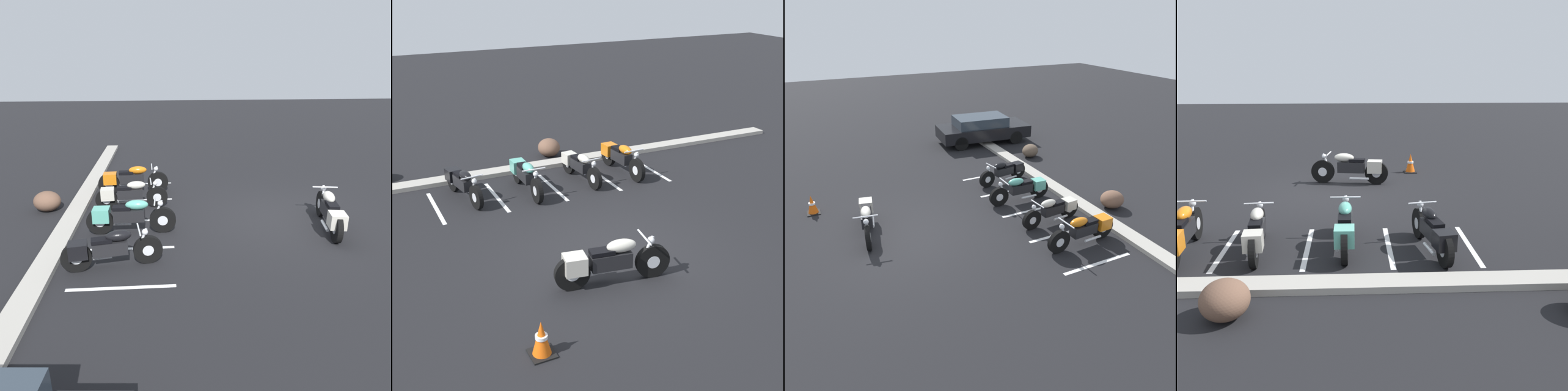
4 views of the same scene
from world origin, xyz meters
TOP-DOWN VIEW (x-y plane):
  - ground at (0.00, 0.00)m, footprint 60.00×60.00m
  - motorcycle_cream_featured at (-0.74, -1.00)m, footprint 2.30×0.76m
  - parked_bike_0 at (-2.20, 4.33)m, footprint 0.70×2.07m
  - parked_bike_1 at (-0.55, 4.08)m, footprint 0.62×2.20m
  - parked_bike_2 at (1.11, 4.20)m, footprint 0.58×2.06m
  - parked_bike_3 at (2.46, 4.26)m, footprint 0.62×2.22m
  - concrete_curb at (0.00, 5.65)m, footprint 18.00×0.50m
  - landscape_rock_0 at (1.11, 6.49)m, footprint 0.80×0.85m
  - stall_line_0 at (-2.99, 3.99)m, footprint 0.10×2.10m
  - stall_line_1 at (-1.40, 3.99)m, footprint 0.10×2.10m
  - stall_line_2 at (0.19, 3.99)m, footprint 0.10×2.10m
  - stall_line_3 at (1.78, 3.99)m, footprint 0.10×2.10m
  - stall_line_4 at (3.37, 3.99)m, footprint 0.10×2.10m

SIDE VIEW (x-z plane):
  - ground at x=0.00m, z-range 0.00..0.00m
  - stall_line_0 at x=-2.99m, z-range 0.00..0.00m
  - stall_line_1 at x=-1.40m, z-range 0.00..0.00m
  - stall_line_2 at x=0.19m, z-range 0.00..0.00m
  - stall_line_3 at x=1.78m, z-range 0.00..0.00m
  - stall_line_4 at x=3.37m, z-range 0.00..0.00m
  - concrete_curb at x=0.00m, z-range 0.00..0.12m
  - landscape_rock_0 at x=1.11m, z-range 0.00..0.57m
  - parked_bike_2 at x=1.11m, z-range 0.03..0.84m
  - parked_bike_0 at x=-2.20m, z-range 0.03..0.84m
  - parked_bike_1 at x=-0.55m, z-range 0.03..0.89m
  - parked_bike_3 at x=2.46m, z-range 0.03..0.90m
  - motorcycle_cream_featured at x=-0.74m, z-range 0.03..0.94m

